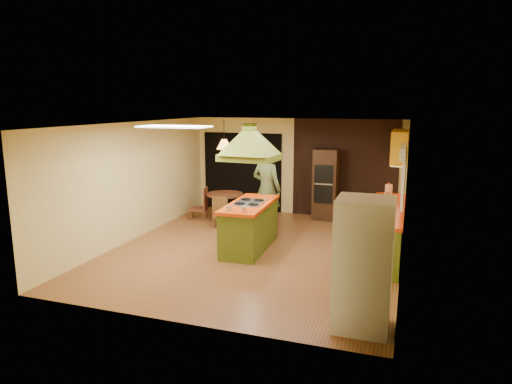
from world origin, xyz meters
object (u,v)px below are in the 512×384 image
(man, at_px, (267,189))
(kitchen_island, at_px, (250,226))
(canister_large, at_px, (389,190))
(wall_oven, at_px, (325,184))
(dining_table, at_px, (225,201))
(refrigerator, at_px, (363,265))

(man, bearing_deg, kitchen_island, 108.26)
(canister_large, bearing_deg, wall_oven, 145.21)
(dining_table, bearing_deg, refrigerator, -50.33)
(man, xyz_separation_m, canister_large, (2.61, 0.53, 0.05))
(man, xyz_separation_m, refrigerator, (2.52, -3.93, -0.12))
(kitchen_island, distance_m, wall_oven, 3.10)
(dining_table, xyz_separation_m, canister_large, (3.91, -0.15, 0.56))
(kitchen_island, height_order, dining_table, kitchen_island)
(man, distance_m, dining_table, 1.55)
(wall_oven, height_order, canister_large, wall_oven)
(kitchen_island, xyz_separation_m, man, (-0.05, 1.29, 0.51))
(kitchen_island, relative_size, refrigerator, 1.11)
(man, distance_m, canister_large, 2.66)
(man, relative_size, canister_large, 8.69)
(kitchen_island, bearing_deg, man, 90.14)
(wall_oven, bearing_deg, man, -124.34)
(kitchen_island, relative_size, canister_large, 8.45)
(refrigerator, bearing_deg, wall_oven, 104.60)
(canister_large, bearing_deg, refrigerator, -91.17)
(refrigerator, height_order, canister_large, refrigerator)
(refrigerator, relative_size, wall_oven, 0.98)
(wall_oven, bearing_deg, dining_table, -159.60)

